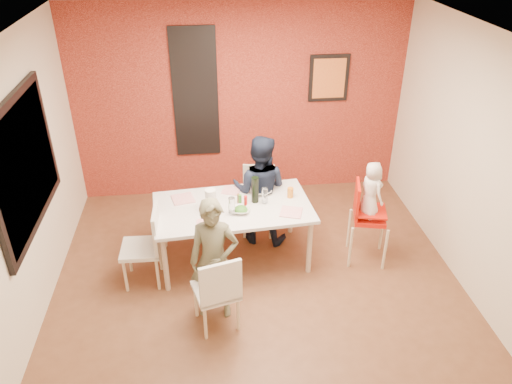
{
  "coord_description": "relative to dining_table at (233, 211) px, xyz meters",
  "views": [
    {
      "loc": [
        -0.5,
        -4.22,
        3.69
      ],
      "look_at": [
        0.0,
        0.3,
        1.05
      ],
      "focal_mm": 35.0,
      "sensor_mm": 36.0,
      "label": 1
    }
  ],
  "objects": [
    {
      "name": "wall_back",
      "position": [
        0.24,
        1.69,
        0.68
      ],
      "size": [
        4.5,
        0.02,
        2.7
      ],
      "primitive_type": "cube",
      "color": "beige",
      "rests_on": "ground"
    },
    {
      "name": "picture_window_pane",
      "position": [
        -1.97,
        -0.36,
        0.88
      ],
      "size": [
        0.02,
        1.55,
        1.15
      ],
      "primitive_type": "cube",
      "color": "black",
      "rests_on": "wall_left"
    },
    {
      "name": "high_chair",
      "position": [
        1.51,
        -0.15,
        -0.07
      ],
      "size": [
        0.5,
        0.5,
        1.0
      ],
      "rotation": [
        0.0,
        0.0,
        1.34
      ],
      "color": "red",
      "rests_on": "ground"
    },
    {
      "name": "child_far",
      "position": [
        0.35,
        0.39,
        0.03
      ],
      "size": [
        0.81,
        0.72,
        1.4
      ],
      "primitive_type": "imported",
      "rotation": [
        0.0,
        0.0,
        2.82
      ],
      "color": "black",
      "rests_on": "ground"
    },
    {
      "name": "ceiling",
      "position": [
        0.24,
        -0.56,
        2.03
      ],
      "size": [
        4.5,
        4.5,
        0.02
      ],
      "primitive_type": "cube",
      "color": "white",
      "rests_on": "wall_back"
    },
    {
      "name": "condiment_brown",
      "position": [
        0.07,
        0.03,
        0.13
      ],
      "size": [
        0.03,
        0.03,
        0.13
      ],
      "primitive_type": "cylinder",
      "color": "brown",
      "rests_on": "dining_table"
    },
    {
      "name": "paper_towel_roll",
      "position": [
        -0.24,
        -0.07,
        0.2
      ],
      "size": [
        0.12,
        0.12,
        0.27
      ],
      "primitive_type": "cylinder",
      "color": "white",
      "rests_on": "dining_table"
    },
    {
      "name": "condiment_red",
      "position": [
        0.14,
        -0.05,
        0.14
      ],
      "size": [
        0.04,
        0.04,
        0.15
      ],
      "primitive_type": "cylinder",
      "color": "#B81213",
      "rests_on": "dining_table"
    },
    {
      "name": "child_near",
      "position": [
        -0.24,
        -0.88,
        -0.0
      ],
      "size": [
        0.52,
        0.37,
        1.33
      ],
      "primitive_type": "imported",
      "rotation": [
        0.0,
        0.0,
        -0.11
      ],
      "color": "#5E5D43",
      "rests_on": "ground"
    },
    {
      "name": "plate_near_left",
      "position": [
        -0.3,
        -0.35,
        0.07
      ],
      "size": [
        0.22,
        0.22,
        0.01
      ],
      "primitive_type": "cube",
      "rotation": [
        0.0,
        0.0,
        -0.05
      ],
      "color": "white",
      "rests_on": "dining_table"
    },
    {
      "name": "chair_left",
      "position": [
        -0.95,
        -0.29,
        -0.16
      ],
      "size": [
        0.43,
        0.43,
        0.91
      ],
      "rotation": [
        0.0,
        0.0,
        4.69
      ],
      "color": "silver",
      "rests_on": "ground"
    },
    {
      "name": "condiment_green",
      "position": [
        0.09,
        -0.0,
        0.14
      ],
      "size": [
        0.04,
        0.04,
        0.14
      ],
      "primitive_type": "cylinder",
      "color": "#3B7B29",
      "rests_on": "dining_table"
    },
    {
      "name": "salad_bowl_b",
      "position": [
        0.37,
        0.26,
        0.09
      ],
      "size": [
        0.25,
        0.25,
        0.06
      ],
      "primitive_type": "imported",
      "rotation": [
        0.0,
        0.0,
        0.12
      ],
      "color": "white",
      "rests_on": "dining_table"
    },
    {
      "name": "toddler",
      "position": [
        1.54,
        -0.16,
        0.26
      ],
      "size": [
        0.32,
        0.38,
        0.68
      ],
      "primitive_type": "imported",
      "rotation": [
        0.0,
        0.0,
        1.92
      ],
      "color": "silver",
      "rests_on": "high_chair"
    },
    {
      "name": "picture_window_frame",
      "position": [
        -1.98,
        -0.36,
        0.88
      ],
      "size": [
        0.05,
        1.7,
        1.3
      ],
      "primitive_type": "cube",
      "color": "black",
      "rests_on": "wall_left"
    },
    {
      "name": "wine_bottle",
      "position": [
        0.26,
        0.07,
        0.22
      ],
      "size": [
        0.08,
        0.08,
        0.31
      ],
      "primitive_type": "cylinder",
      "color": "black",
      "rests_on": "dining_table"
    },
    {
      "name": "salad_bowl_a",
      "position": [
        0.08,
        -0.13,
        0.09
      ],
      "size": [
        0.24,
        0.24,
        0.05
      ],
      "primitive_type": "imported",
      "rotation": [
        0.0,
        0.0,
        -0.18
      ],
      "color": "white",
      "rests_on": "dining_table"
    },
    {
      "name": "wine_glass_b",
      "position": [
        0.37,
        0.02,
        0.16
      ],
      "size": [
        0.07,
        0.07,
        0.19
      ],
      "primitive_type": "cylinder",
      "color": "silver",
      "rests_on": "dining_table"
    },
    {
      "name": "art_print_canvas",
      "position": [
        1.44,
        1.64,
        0.98
      ],
      "size": [
        0.44,
        0.01,
        0.54
      ],
      "primitive_type": "cube",
      "color": "orange",
      "rests_on": "wall_back"
    },
    {
      "name": "plate_near_right",
      "position": [
        0.63,
        -0.21,
        0.07
      ],
      "size": [
        0.29,
        0.29,
        0.01
      ],
      "primitive_type": "cube",
      "rotation": [
        0.0,
        0.0,
        -0.32
      ],
      "color": "white",
      "rests_on": "dining_table"
    },
    {
      "name": "wall_front",
      "position": [
        0.24,
        -2.81,
        0.68
      ],
      "size": [
        4.5,
        0.02,
        2.7
      ],
      "primitive_type": "cube",
      "color": "beige",
      "rests_on": "ground"
    },
    {
      "name": "wall_left",
      "position": [
        -2.01,
        -0.56,
        0.68
      ],
      "size": [
        0.02,
        4.5,
        2.7
      ],
      "primitive_type": "cube",
      "color": "beige",
      "rests_on": "ground"
    },
    {
      "name": "wall_right",
      "position": [
        2.49,
        -0.56,
        0.68
      ],
      "size": [
        0.02,
        4.5,
        2.7
      ],
      "primitive_type": "cube",
      "color": "beige",
      "rests_on": "ground"
    },
    {
      "name": "wine_glass_a",
      "position": [
        -0.02,
        -0.17,
        0.17
      ],
      "size": [
        0.07,
        0.07,
        0.21
      ],
      "primitive_type": "cylinder",
      "color": "white",
      "rests_on": "dining_table"
    },
    {
      "name": "chair_near",
      "position": [
        -0.22,
        -1.12,
        -0.17
      ],
      "size": [
        0.5,
        0.5,
        0.88
      ],
      "rotation": [
        0.0,
        0.0,
        3.41
      ],
      "color": "white",
      "rests_on": "ground"
    },
    {
      "name": "chair_far",
      "position": [
        0.37,
        0.62,
        -0.18
      ],
      "size": [
        0.46,
        0.46,
        0.86
      ],
      "rotation": [
        0.0,
        0.0,
        -0.16
      ],
      "color": "beige",
      "rests_on": "ground"
    },
    {
      "name": "brick_accent_wall",
      "position": [
        0.24,
        1.67,
        0.68
      ],
      "size": [
        4.5,
        0.02,
        2.7
      ],
      "primitive_type": "cube",
      "color": "maroon",
      "rests_on": "ground"
    },
    {
      "name": "plate_far_left",
      "position": [
        -0.56,
        0.21,
        0.07
      ],
      "size": [
        0.29,
        0.29,
        0.01
      ],
      "primitive_type": "cube",
      "rotation": [
        0.0,
        0.0,
        0.23
      ],
      "color": "white",
      "rests_on": "dining_table"
    },
    {
      "name": "glassblock_strip",
      "position": [
        -0.36,
        1.66,
        0.83
      ],
      "size": [
        0.55,
        0.03,
        1.7
      ],
      "primitive_type": "cube",
      "color": "silver",
      "rests_on": "wall_back"
    },
    {
      "name": "art_print_frame",
      "position": [
        1.44,
        1.65,
        0.98
      ],
      "size": [
        0.54,
        0.03,
        0.64
      ],
      "primitive_type": "cube",
      "color": "black",
      "rests_on": "wall_back"
    },
    {
      "name": "ground",
      "position": [
        0.24,
        -0.56,
        -0.67
      ],
      "size": [
        4.5,
        4.5,
        0.0
      ],
      "primitive_type": "plane",
      "color": "brown",
      "rests_on": "ground"
    },
    {
      "name": "glassblock_surround",
      "position": [
        -0.36,
        1.65,
        0.83
      ],
      "size": [
        0.6,
        0.03,
        1.76
      ],
      "primitive_type": "cube",
      "color": "black",
      "rests_on": "wall_back"
    },
    {
      "name": "dining_table",
      "position": [
        0.0,
        0.0,
        0.0
      ],
      "size": [
        1.84,
        1.12,
        0.73
      ],
      "rotation": [
        0.0,
        0.0,
        0.09
      ],
      "color": "silver",
      "rests_on": "ground"
    },
    {
      "name": "sippy_cup",
      "position": [
        0.68,
        0.12,
        0.13
      ],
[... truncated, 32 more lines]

